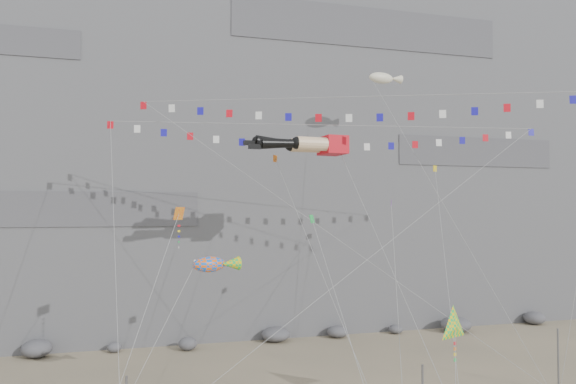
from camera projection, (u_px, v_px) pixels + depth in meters
name	position (u px, v px, depth m)	size (l,w,h in m)	color
cliff	(243.00, 99.00, 66.07)	(80.00, 28.00, 50.00)	slate
talus_boulders	(276.00, 335.00, 50.84)	(60.00, 3.00, 1.20)	#5B5B60
anchor_pole_right	(558.00, 360.00, 36.81)	(0.12, 0.12, 4.11)	slate
legs_kite	(307.00, 145.00, 40.60)	(8.44, 15.78, 22.13)	red
flag_banner_upper	(330.00, 125.00, 42.71)	(32.13, 14.20, 26.29)	red
flag_banner_lower	(364.00, 97.00, 38.60)	(29.18, 12.25, 23.18)	red
harlequin_kite	(179.00, 214.00, 34.68)	(5.56, 8.85, 14.80)	red
fish_windsock	(209.00, 265.00, 32.13)	(7.42, 3.59, 10.72)	#FD5F0C
delta_kite	(455.00, 327.00, 31.68)	(2.93, 3.36, 6.89)	yellow
blimp_windsock	(382.00, 79.00, 49.09)	(7.35, 14.67, 27.74)	#F0E8C5
small_kite_a	(277.00, 162.00, 42.47)	(2.64, 16.26, 22.27)	orange
small_kite_b	(391.00, 207.00, 39.17)	(3.65, 8.21, 14.86)	#731BA1
small_kite_c	(313.00, 222.00, 35.29)	(1.32, 9.94, 14.62)	green
small_kite_d	(435.00, 173.00, 44.25)	(7.15, 14.24, 21.43)	yellow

